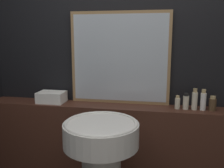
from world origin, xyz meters
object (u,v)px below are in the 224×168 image
Objects in this scene: shampoo_bottle at (177,103)px; lotion_bottle at (195,100)px; towel_stack at (52,97)px; body_wash_bottle at (203,101)px; hand_soap_bottle at (213,104)px; conditioner_bottle at (186,102)px; mirror at (120,58)px.

lotion_bottle reaches higher than shampoo_bottle.
towel_stack is 1.40× the size of body_wash_bottle.
towel_stack is 1.33m from hand_soap_bottle.
conditioner_bottle reaches higher than hand_soap_bottle.
mirror is 0.69m from lotion_bottle.
lotion_bottle is (1.19, 0.00, 0.03)m from towel_stack.
towel_stack is 1.77× the size of conditioner_bottle.
mirror is 0.75m from body_wash_bottle.
hand_soap_bottle is (0.74, -0.10, -0.33)m from mirror.
shampoo_bottle is at bearing -11.34° from mirror.
mirror is at bearing 172.62° from hand_soap_bottle.
towel_stack is (-0.58, -0.10, -0.34)m from mirror.
lotion_bottle is (0.13, 0.00, 0.03)m from shampoo_bottle.
body_wash_bottle is 0.07m from hand_soap_bottle.
towel_stack is 1.19m from lotion_bottle.
conditioner_bottle is 0.13m from body_wash_bottle.
conditioner_bottle is (1.13, -0.00, 0.01)m from towel_stack.
conditioner_bottle is 0.20m from hand_soap_bottle.
towel_stack is 2.01× the size of hand_soap_bottle.
shampoo_bottle is at bearing 180.00° from conditioner_bottle.
hand_soap_bottle is at bearing -0.00° from body_wash_bottle.
shampoo_bottle is 0.82× the size of conditioner_bottle.
towel_stack is 1.06m from shampoo_bottle.
hand_soap_bottle is at bearing 0.00° from shampoo_bottle.
towel_stack is at bearing 180.00° from lotion_bottle.
body_wash_bottle is at bearing 0.00° from lotion_bottle.
towel_stack is 1.36× the size of lotion_bottle.
mirror is 7.83× the size of shampoo_bottle.
hand_soap_bottle is (0.07, -0.00, -0.02)m from body_wash_bottle.
mirror is 4.95× the size of lotion_bottle.
hand_soap_bottle is at bearing 0.00° from lotion_bottle.
hand_soap_bottle is at bearing 0.00° from towel_stack.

